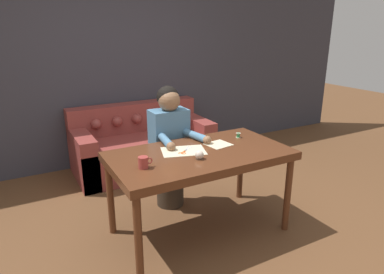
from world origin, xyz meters
TOP-DOWN VIEW (x-y plane):
  - ground_plane at (0.00, 0.00)m, footprint 16.00×16.00m
  - wall_back at (0.00, 2.10)m, footprint 8.00×0.06m
  - dining_table at (0.12, 0.01)m, footprint 1.53×0.83m
  - couch at (0.19, 1.67)m, footprint 1.73×0.86m
  - person at (0.09, 0.58)m, footprint 0.44×0.61m
  - pattern_paper_main at (-0.00, 0.10)m, footprint 0.43×0.35m
  - pattern_paper_offcut at (0.36, 0.10)m, footprint 0.23×0.22m
  - scissors at (-0.01, 0.07)m, footprint 0.19×0.16m
  - mug at (-0.43, -0.08)m, footprint 0.11×0.08m
  - thread_spool at (0.64, 0.18)m, footprint 0.04×0.04m
  - pin_cushion at (0.03, -0.13)m, footprint 0.07×0.07m

SIDE VIEW (x-z plane):
  - ground_plane at x=0.00m, z-range 0.00..0.00m
  - couch at x=0.19m, z-range -0.11..0.71m
  - person at x=0.09m, z-range 0.02..1.27m
  - dining_table at x=0.12m, z-range 0.31..1.08m
  - pattern_paper_main at x=0.00m, z-range 0.77..0.77m
  - pattern_paper_offcut at x=0.36m, z-range 0.77..0.77m
  - scissors at x=-0.01m, z-range 0.77..0.78m
  - thread_spool at x=0.64m, z-range 0.77..0.81m
  - pin_cushion at x=0.03m, z-range 0.77..0.84m
  - mug at x=-0.43m, z-range 0.77..0.86m
  - wall_back at x=0.00m, z-range 0.00..2.60m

